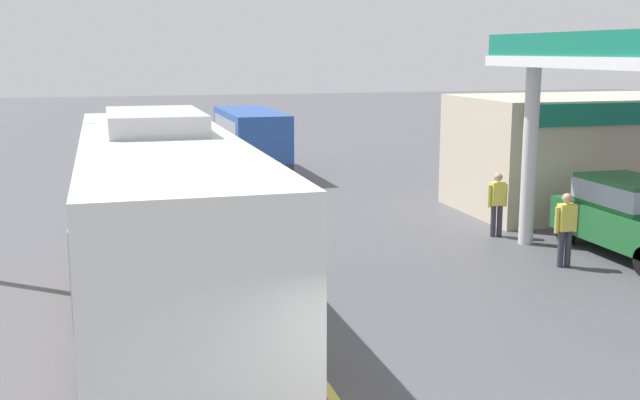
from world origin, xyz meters
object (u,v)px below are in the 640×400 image
coach_bus_main (163,234)px  pedestrian_by_shop (497,201)px  minibus_opposing_lane (251,136)px  pedestrian_near_pump (566,226)px  car_at_pump (631,213)px

coach_bus_main → pedestrian_by_shop: (8.79, 4.82, -0.79)m
minibus_opposing_lane → pedestrian_near_pump: 15.77m
pedestrian_by_shop → pedestrian_near_pump: bearing=-89.1°
coach_bus_main → pedestrian_near_pump: size_ratio=6.65×
car_at_pump → minibus_opposing_lane: minibus_opposing_lane is taller
car_at_pump → minibus_opposing_lane: (-6.15, 14.76, 0.46)m
minibus_opposing_lane → pedestrian_by_shop: 12.86m
coach_bus_main → pedestrian_near_pump: (8.84, 1.80, -0.79)m
coach_bus_main → car_at_pump: (10.83, 2.24, -0.71)m
car_at_pump → pedestrian_by_shop: bearing=128.4°
coach_bus_main → minibus_opposing_lane: coach_bus_main is taller
pedestrian_near_pump → pedestrian_by_shop: (-0.05, 3.02, 0.00)m
minibus_opposing_lane → pedestrian_near_pump: minibus_opposing_lane is taller
minibus_opposing_lane → pedestrian_by_shop: (4.11, -12.18, -0.54)m
car_at_pump → coach_bus_main: bearing=-168.3°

